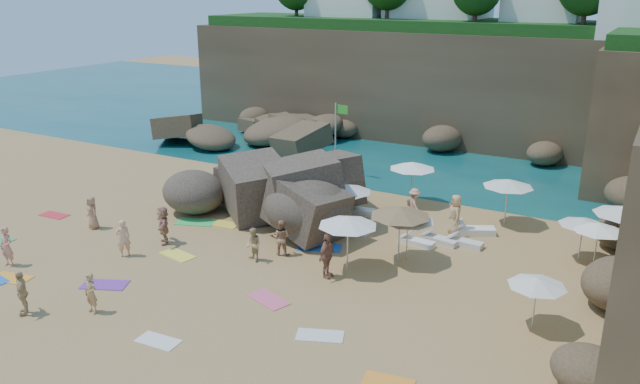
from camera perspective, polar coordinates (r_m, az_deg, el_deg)
The scene contains 47 objects.
ground at distance 28.37m, azimuth -6.53°, elevation -4.88°, with size 120.00×120.00×0.00m, color tan.
seawater at distance 54.45m, azimuth 12.25°, elevation 6.12°, with size 120.00×120.00×0.00m, color #0C4751.
cliff_back at distance 48.47m, azimuth 13.03°, elevation 9.41°, with size 44.00×8.00×8.00m, color brown.
rock_promontory at distance 46.85m, azimuth -6.10°, elevation 4.48°, with size 12.00×7.00×2.00m, color brown, non-canonical shape.
marina_masts at distance 60.75m, azimuth -2.78°, elevation 10.61°, with size 3.10×0.10×6.00m.
rock_outcrop at distance 32.52m, azimuth -3.76°, elevation -1.71°, with size 8.39×6.29×3.36m, color brown, non-canonical shape.
flag_pole at distance 37.65m, azimuth 1.63°, elevation 5.69°, with size 0.88×0.16×4.53m.
parasol_0 at distance 33.23m, azimuth 8.45°, elevation 2.41°, with size 2.44×2.44×2.31m.
parasol_1 at distance 29.48m, azimuth 2.51°, elevation 0.36°, with size 2.35×2.35×2.22m.
parasol_2 at distance 31.30m, azimuth 16.83°, elevation 0.79°, with size 2.43×2.43×2.30m.
parasol_3 at distance 27.79m, azimuth 24.14°, elevation -2.94°, with size 2.08×2.08×1.97m.
parasol_4 at distance 29.17m, azimuth 26.02°, elevation -1.53°, with size 2.47×2.47×2.33m.
parasol_5 at distance 31.34m, azimuth -1.80°, elevation 1.65°, with size 2.46×2.46×2.33m.
parasol_6 at distance 26.06m, azimuth 7.35°, elevation -1.78°, with size 2.57×2.57×2.43m.
parasol_7 at distance 26.29m, azimuth 8.06°, elevation -2.28°, with size 2.25×2.25×2.12m.
parasol_8 at distance 28.33m, azimuth 22.95°, elevation -2.51°, with size 2.01×2.01×1.91m.
parasol_9 at distance 25.09m, azimuth 2.56°, elevation -2.71°, with size 2.44×2.44×2.31m.
parasol_11 at distance 22.27m, azimuth 19.26°, elevation -7.77°, with size 1.97×1.97×1.86m.
lounger_0 at distance 32.01m, azimuth 3.31°, elevation -1.75°, with size 1.91×0.64×0.30m, color white.
lounger_1 at distance 28.54m, azimuth 8.84°, elevation -4.56°, with size 1.63×0.54×0.25m, color white.
lounger_2 at distance 30.26m, azimuth 13.79°, elevation -3.47°, with size 2.06×0.69×0.32m, color white.
lounger_3 at distance 28.87m, azimuth 13.06°, elevation -4.55°, with size 1.67×0.56×0.26m, color silver.
lounger_4 at distance 28.94m, azimuth 10.88°, elevation -4.34°, with size 1.71×0.57×0.27m, color silver.
lounger_5 at distance 29.60m, azimuth 2.73°, elevation -3.49°, with size 1.71×0.57×0.27m, color white.
towel_2 at distance 28.02m, azimuth -26.40°, elevation -7.06°, with size 1.63×0.82×0.03m, color orange.
towel_4 at distance 27.89m, azimuth -12.89°, elevation -5.63°, with size 1.62×0.81×0.03m, color #FFEE43.
towel_5 at distance 21.74m, azimuth -14.58°, elevation -13.05°, with size 1.46×0.73×0.03m, color white.
towel_6 at distance 26.03m, azimuth -19.08°, elevation -8.01°, with size 1.75×0.88×0.03m, color purple.
towel_7 at distance 34.56m, azimuth -23.12°, elevation -1.96°, with size 1.50×0.75×0.03m, color red.
towel_8 at distance 27.95m, azimuth -0.04°, elevation -5.08°, with size 1.95×0.98×0.03m, color blue.
towel_9 at distance 23.64m, azimuth -4.72°, elevation -9.75°, with size 1.67×0.83×0.03m, color #E6597D.
towel_10 at distance 19.30m, azimuth 6.28°, elevation -16.91°, with size 1.51×0.76×0.03m, color orange.
towel_11 at distance 31.45m, azimuth -11.33°, elevation -2.73°, with size 1.89×0.95×0.03m, color #38C55B.
towel_12 at distance 31.02m, azimuth -8.89°, elevation -2.89°, with size 1.67×0.83×0.03m, color yellow.
towel_13 at distance 21.36m, azimuth -0.00°, elevation -12.99°, with size 1.58×0.79×0.03m, color silver.
person_stand_0 at distance 28.95m, azimuth -26.73°, elevation -4.49°, with size 0.63×0.41×1.72m, color tan.
person_stand_1 at distance 27.02m, azimuth -3.57°, elevation -4.17°, with size 0.77×0.60×1.59m, color #AE7D57.
person_stand_2 at distance 31.36m, azimuth 8.62°, elevation -1.10°, with size 1.04×0.43×1.61m, color #DE9A7E.
person_stand_3 at distance 24.87m, azimuth 0.63°, elevation -5.86°, with size 1.09×0.45×1.86m, color #95604A.
person_stand_4 at distance 29.76m, azimuth 12.27°, elevation -2.04°, with size 0.95×0.52×1.95m, color tan.
person_stand_5 at distance 36.78m, azimuth -6.23°, elevation 2.00°, with size 1.57×0.45×1.70m, color tan.
person_stand_6 at distance 28.13m, azimuth -17.55°, elevation -4.03°, with size 0.61×0.40×1.66m, color #ECB286.
person_lie_1 at distance 24.87m, azimuth -25.37°, elevation -9.63°, with size 0.96×1.63×0.40m, color tan.
person_lie_2 at distance 31.98m, azimuth -19.98°, elevation -2.78°, with size 0.76×1.57×0.42m, color #AA7555.
person_lie_3 at distance 29.20m, azimuth -14.03°, elevation -4.15°, with size 1.60×1.73×0.46m, color tan.
person_lie_4 at distance 24.05m, azimuth -20.06°, elevation -9.95°, with size 0.54×1.49×0.36m, color tan.
person_lie_5 at distance 26.67m, azimuth -6.06°, elevation -5.77°, with size 0.70×1.45×0.55m, color tan.
Camera 1 is at (15.50, -21.01, 11.11)m, focal length 35.00 mm.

